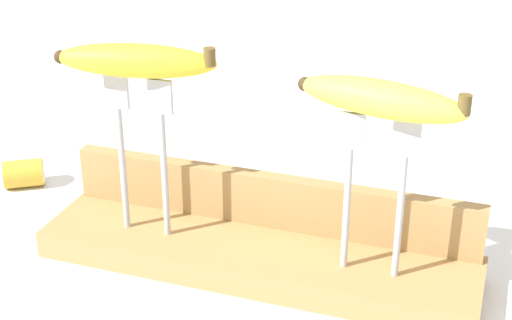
{
  "coord_description": "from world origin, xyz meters",
  "views": [
    {
      "loc": [
        0.23,
        -0.67,
        0.46
      ],
      "look_at": [
        0.0,
        0.0,
        0.13
      ],
      "focal_mm": 54.43,
      "sensor_mm": 36.0,
      "label": 1
    }
  ],
  "objects_px": {
    "fork_stand_right": "(375,181)",
    "banana_raised_left": "(136,61)",
    "fork_stand_left": "(142,142)",
    "banana_raised_right": "(381,99)",
    "banana_chunk_near": "(24,173)"
  },
  "relations": [
    {
      "from": "banana_raised_left",
      "to": "banana_raised_right",
      "type": "xyz_separation_m",
      "value": [
        0.25,
        0.0,
        -0.01
      ]
    },
    {
      "from": "fork_stand_left",
      "to": "banana_raised_right",
      "type": "relative_size",
      "value": 1.05
    },
    {
      "from": "fork_stand_right",
      "to": "banana_raised_left",
      "type": "height_order",
      "value": "banana_raised_left"
    },
    {
      "from": "fork_stand_right",
      "to": "banana_chunk_near",
      "type": "relative_size",
      "value": 2.74
    },
    {
      "from": "banana_raised_right",
      "to": "banana_chunk_near",
      "type": "xyz_separation_m",
      "value": [
        -0.47,
        0.1,
        -0.2
      ]
    },
    {
      "from": "fork_stand_right",
      "to": "banana_raised_right",
      "type": "xyz_separation_m",
      "value": [
        -0.0,
        0.0,
        0.08
      ]
    },
    {
      "from": "banana_raised_right",
      "to": "banana_raised_left",
      "type": "bearing_deg",
      "value": -179.99
    },
    {
      "from": "fork_stand_right",
      "to": "banana_raised_left",
      "type": "distance_m",
      "value": 0.26
    },
    {
      "from": "fork_stand_left",
      "to": "banana_raised_right",
      "type": "bearing_deg",
      "value": 0.0
    },
    {
      "from": "fork_stand_right",
      "to": "banana_raised_left",
      "type": "bearing_deg",
      "value": -180.0
    },
    {
      "from": "fork_stand_right",
      "to": "banana_raised_right",
      "type": "relative_size",
      "value": 1.0
    },
    {
      "from": "banana_raised_left",
      "to": "banana_raised_right",
      "type": "distance_m",
      "value": 0.25
    },
    {
      "from": "banana_chunk_near",
      "to": "banana_raised_left",
      "type": "bearing_deg",
      "value": -23.15
    },
    {
      "from": "banana_raised_left",
      "to": "banana_chunk_near",
      "type": "xyz_separation_m",
      "value": [
        -0.23,
        0.1,
        -0.21
      ]
    },
    {
      "from": "banana_raised_left",
      "to": "banana_chunk_near",
      "type": "distance_m",
      "value": 0.32
    }
  ]
}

